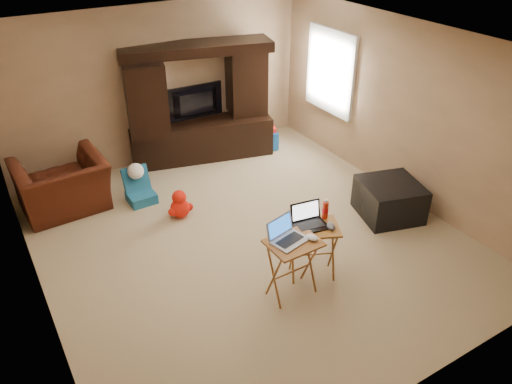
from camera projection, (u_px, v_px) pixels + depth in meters
floor at (248, 238)px, 6.51m from camera, size 5.50×5.50×0.00m
ceiling at (246, 45)px, 5.22m from camera, size 5.50×5.50×0.00m
wall_back at (159, 86)px, 7.88m from camera, size 5.00×0.00×5.00m
wall_front at (427, 287)px, 3.85m from camera, size 5.00×0.00×5.00m
wall_left at (21, 212)px, 4.75m from camera, size 0.00×5.50×5.50m
wall_right at (401, 111)px, 6.98m from camera, size 0.00×5.50×5.50m
window_pane at (331, 71)px, 8.03m from camera, size 0.00×1.20×1.20m
window_frame at (330, 71)px, 8.02m from camera, size 0.06×1.14×1.34m
entertainment_center at (199, 103)px, 8.03m from camera, size 2.41×1.14×1.92m
television at (197, 104)px, 8.12m from camera, size 0.98×0.15×0.56m
recliner at (62, 186)px, 6.91m from camera, size 1.21×1.07×0.76m
child_rocker at (140, 187)px, 7.14m from camera, size 0.39×0.44×0.50m
plush_toy at (180, 204)px, 6.83m from camera, size 0.37×0.31×0.41m
push_toy at (260, 138)px, 8.62m from camera, size 0.69×0.58×0.45m
ottoman at (389, 199)px, 6.85m from camera, size 0.96×0.96×0.50m
tray_table_left at (292, 268)px, 5.43m from camera, size 0.56×0.45×0.71m
tray_table_right at (313, 251)px, 5.70m from camera, size 0.66×0.61×0.69m
laptop_left at (290, 232)px, 5.19m from camera, size 0.43×0.38×0.24m
laptop_right at (311, 218)px, 5.46m from camera, size 0.40×0.35×0.24m
mouse_left at (312, 238)px, 5.27m from camera, size 0.14×0.17×0.06m
mouse_right at (331, 226)px, 5.48m from camera, size 0.14×0.16×0.06m
water_bottle at (325, 210)px, 5.62m from camera, size 0.07×0.07×0.21m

